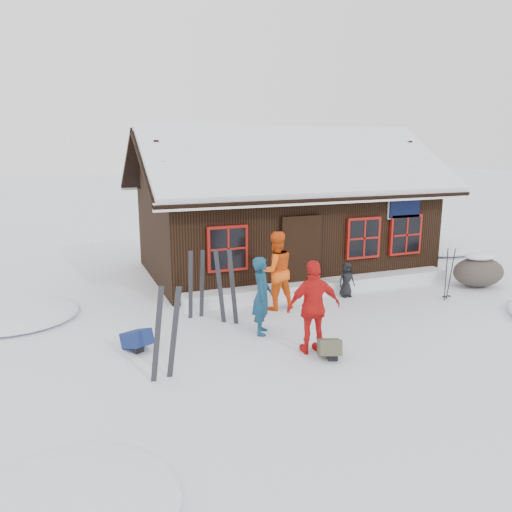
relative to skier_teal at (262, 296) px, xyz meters
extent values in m
plane|color=white|center=(1.14, -0.10, -0.82)|extent=(120.00, 120.00, 0.00)
cube|color=black|center=(2.64, 4.90, 0.43)|extent=(8.00, 5.00, 2.50)
cube|color=black|center=(2.64, 3.42, 2.53)|extent=(8.90, 3.14, 1.88)
cube|color=black|center=(2.64, 6.37, 2.53)|extent=(8.90, 3.14, 1.88)
cube|color=white|center=(2.64, 3.42, 2.67)|extent=(8.72, 3.07, 1.86)
cube|color=white|center=(2.64, 6.37, 2.67)|extent=(8.72, 3.07, 1.86)
cube|color=white|center=(2.64, 4.90, 3.40)|extent=(8.81, 0.22, 0.14)
cube|color=silver|center=(2.64, 1.95, 1.66)|extent=(8.90, 0.10, 0.20)
cube|color=black|center=(2.04, 2.35, 0.18)|extent=(1.00, 0.10, 2.00)
cube|color=black|center=(5.24, 2.32, 1.33)|extent=(1.00, 0.06, 0.60)
cube|color=maroon|center=(0.04, 2.34, 0.53)|extent=(1.04, 0.10, 1.14)
cube|color=black|center=(0.04, 2.30, 0.53)|extent=(0.90, 0.04, 1.00)
cube|color=maroon|center=(3.94, 2.34, 0.53)|extent=(1.04, 0.10, 1.14)
cube|color=black|center=(3.94, 2.30, 0.53)|extent=(0.90, 0.04, 1.00)
cube|color=maroon|center=(5.34, 2.34, 0.53)|extent=(1.04, 0.10, 1.14)
cube|color=black|center=(5.34, 2.30, 0.53)|extent=(0.90, 0.04, 1.00)
cube|color=white|center=(2.64, 2.15, -0.64)|extent=(7.60, 0.60, 0.35)
ellipsoid|color=white|center=(-4.86, 2.90, -0.82)|extent=(2.80, 2.80, 0.34)
ellipsoid|color=white|center=(9.14, 5.90, -0.82)|extent=(4.00, 4.00, 0.48)
imported|color=navy|center=(0.00, 0.00, 0.00)|extent=(0.61, 0.70, 1.63)
imported|color=#F25711|center=(0.91, 1.38, 0.12)|extent=(0.94, 0.74, 1.87)
imported|color=red|center=(0.54, -1.24, 0.07)|extent=(1.08, 0.54, 1.78)
imported|color=black|center=(2.99, 1.58, -0.36)|extent=(0.44, 0.29, 0.90)
ellipsoid|color=#4F463F|center=(6.91, 1.11, -0.41)|extent=(1.48, 1.11, 0.81)
ellipsoid|color=white|center=(6.91, 1.11, -0.06)|extent=(0.93, 0.67, 0.21)
cube|color=black|center=(-2.38, -1.32, -0.04)|extent=(0.31, 0.11, 1.65)
cube|color=black|center=(-2.11, -1.35, -0.04)|extent=(0.29, 0.16, 1.65)
cube|color=black|center=(-0.61, 0.92, -0.01)|extent=(0.27, 0.07, 1.71)
cube|color=black|center=(-0.36, 0.80, -0.01)|extent=(0.20, 0.20, 1.71)
cube|color=black|center=(-1.13, 1.45, -0.06)|extent=(0.15, 0.06, 1.60)
cube|color=black|center=(-0.87, 1.46, -0.06)|extent=(0.15, 0.05, 1.60)
cylinder|color=black|center=(5.17, 0.45, -0.17)|extent=(0.10, 0.12, 1.36)
cylinder|color=black|center=(5.32, 0.45, -0.17)|extent=(0.10, 0.12, 1.36)
cube|color=navy|center=(-2.54, 0.06, -0.66)|extent=(0.60, 0.67, 0.30)
cube|color=#4A4834|center=(0.69, -1.60, -0.67)|extent=(0.55, 0.63, 0.28)
camera|label=1|loc=(-3.68, -9.08, 3.02)|focal=35.00mm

